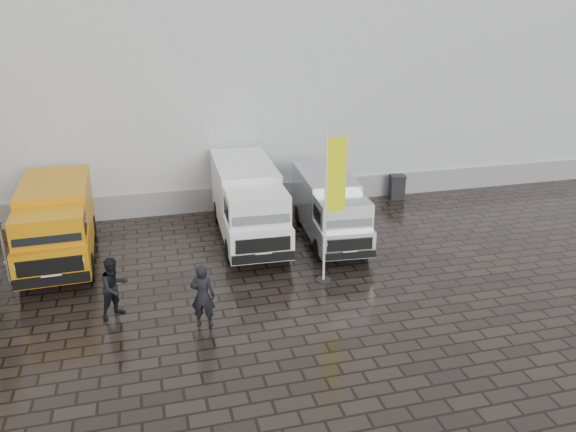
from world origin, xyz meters
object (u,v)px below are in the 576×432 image
at_px(van_yellow, 57,226).
at_px(van_silver, 329,209).
at_px(van_white, 248,204).
at_px(person_tent, 114,287).
at_px(person_front, 203,296).
at_px(flagpole, 331,200).
at_px(wheelie_bin, 397,187).

xyz_separation_m(van_yellow, van_silver, (9.51, -0.47, -0.13)).
distance_m(van_white, person_tent, 6.56).
distance_m(person_front, person_tent, 2.60).
bearing_deg(van_white, person_front, -110.12).
relative_size(van_yellow, flagpole, 1.17).
relative_size(person_front, person_tent, 1.03).
bearing_deg(van_white, flagpole, -63.15).
bearing_deg(person_tent, van_white, 7.34).
relative_size(van_white, person_front, 3.44).
relative_size(flagpole, person_tent, 2.73).
distance_m(van_yellow, person_front, 6.89).
distance_m(flagpole, person_front, 4.87).
height_order(flagpole, wheelie_bin, flagpole).
bearing_deg(van_silver, wheelie_bin, 43.67).
distance_m(van_silver, person_front, 7.23).
bearing_deg(wheelie_bin, van_white, -147.68).
bearing_deg(van_white, van_silver, -13.01).
xyz_separation_m(van_white, wheelie_bin, (7.40, 2.88, -0.82)).
bearing_deg(wheelie_bin, flagpole, -117.89).
distance_m(van_yellow, van_white, 6.61).
distance_m(wheelie_bin, person_tent, 14.19).
height_order(van_white, person_front, van_white).
bearing_deg(van_yellow, person_front, -53.91).
relative_size(van_white, flagpole, 1.30).
bearing_deg(van_silver, van_white, 169.13).
height_order(van_yellow, van_white, van_white).
height_order(van_yellow, flagpole, flagpole).
xyz_separation_m(van_silver, person_tent, (-7.59, -3.77, -0.29)).
height_order(van_silver, flagpole, flagpole).
distance_m(van_white, person_front, 6.22).
xyz_separation_m(van_yellow, van_white, (6.60, 0.32, 0.06)).
relative_size(wheelie_bin, person_tent, 0.61).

